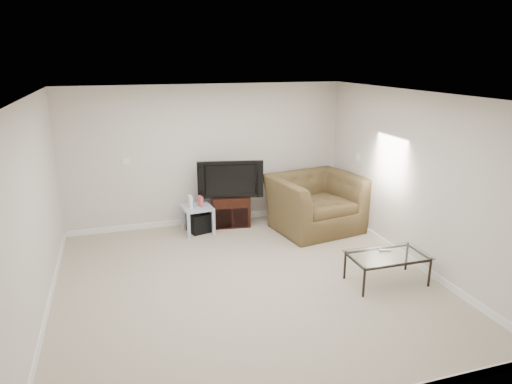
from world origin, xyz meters
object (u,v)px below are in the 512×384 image
object	(u,v)px
tv_stand	(230,210)
television	(230,178)
recliner	(315,194)
subwoofer	(199,222)
side_table	(198,219)
coffee_table	(387,269)

from	to	relation	value
tv_stand	television	bearing A→B (deg)	-90.00
recliner	subwoofer	bearing A→B (deg)	156.99
tv_stand	recliner	bearing A→B (deg)	-17.44
television	recliner	distance (m)	1.52
side_table	recliner	distance (m)	2.10
tv_stand	television	distance (m)	0.61
tv_stand	recliner	size ratio (longest dim) A/B	0.45
recliner	coffee_table	size ratio (longest dim) A/B	1.40
tv_stand	recliner	world-z (taller)	recliner
subwoofer	coffee_table	xyz separation A→B (m)	(2.07, -2.62, 0.04)
recliner	television	bearing A→B (deg)	146.60
tv_stand	coffee_table	distance (m)	3.14
tv_stand	television	size ratio (longest dim) A/B	0.63
television	tv_stand	bearing A→B (deg)	94.02
television	subwoofer	xyz separation A→B (m)	(-0.61, -0.14, -0.72)
television	side_table	xyz separation A→B (m)	(-0.63, -0.16, -0.65)
subwoofer	coffee_table	bearing A→B (deg)	-51.67
coffee_table	side_table	bearing A→B (deg)	128.93
side_table	coffee_table	bearing A→B (deg)	-51.07
side_table	subwoofer	size ratio (longest dim) A/B	1.40
tv_stand	coffee_table	xyz separation A→B (m)	(1.46, -2.78, -0.07)
side_table	coffee_table	world-z (taller)	side_table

